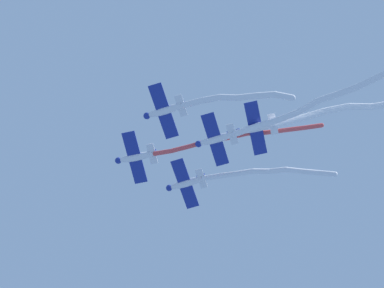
# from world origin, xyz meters

# --- Properties ---
(airplane_lead) EXTENTS (7.22, 6.43, 1.98)m
(airplane_lead) POSITION_xyz_m (3.15, 0.27, 79.57)
(airplane_lead) COLOR silver
(smoke_trail_lead) EXTENTS (16.34, 18.10, 2.24)m
(smoke_trail_lead) POSITION_xyz_m (-6.26, 11.40, 80.21)
(smoke_trail_lead) COLOR #DB4C4C
(airplane_left_wing) EXTENTS (7.52, 6.24, 1.98)m
(airplane_left_wing) POSITION_xyz_m (4.31, 8.31, 79.17)
(airplane_left_wing) COLOR silver
(smoke_trail_left_wing) EXTENTS (11.23, 10.76, 1.38)m
(smoke_trail_left_wing) POSITION_xyz_m (-2.17, 15.96, 78.96)
(smoke_trail_left_wing) COLOR white
(airplane_right_wing) EXTENTS (7.53, 6.22, 1.98)m
(airplane_right_wing) POSITION_xyz_m (-4.90, 1.43, 79.87)
(airplane_right_wing) COLOR silver
(smoke_trail_right_wing) EXTENTS (14.15, 13.11, 2.00)m
(smoke_trail_right_wing) POSITION_xyz_m (-12.79, 10.37, 79.21)
(smoke_trail_right_wing) COLOR white
(airplane_slot) EXTENTS (7.51, 6.24, 1.98)m
(airplane_slot) POSITION_xyz_m (-3.74, 9.47, 79.37)
(airplane_slot) COLOR silver
(smoke_trail_slot) EXTENTS (11.12, 21.45, 1.79)m
(smoke_trail_slot) POSITION_xyz_m (-10.68, 22.03, 78.98)
(smoke_trail_slot) COLOR white
(airplane_trail) EXTENTS (7.30, 6.39, 1.98)m
(airplane_trail) POSITION_xyz_m (-7.17, 14.08, 79.97)
(airplane_trail) COLOR silver
(smoke_trail_trail) EXTENTS (16.73, 17.78, 1.69)m
(smoke_trail_trail) POSITION_xyz_m (-16.44, 25.10, 80.36)
(smoke_trail_trail) COLOR white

